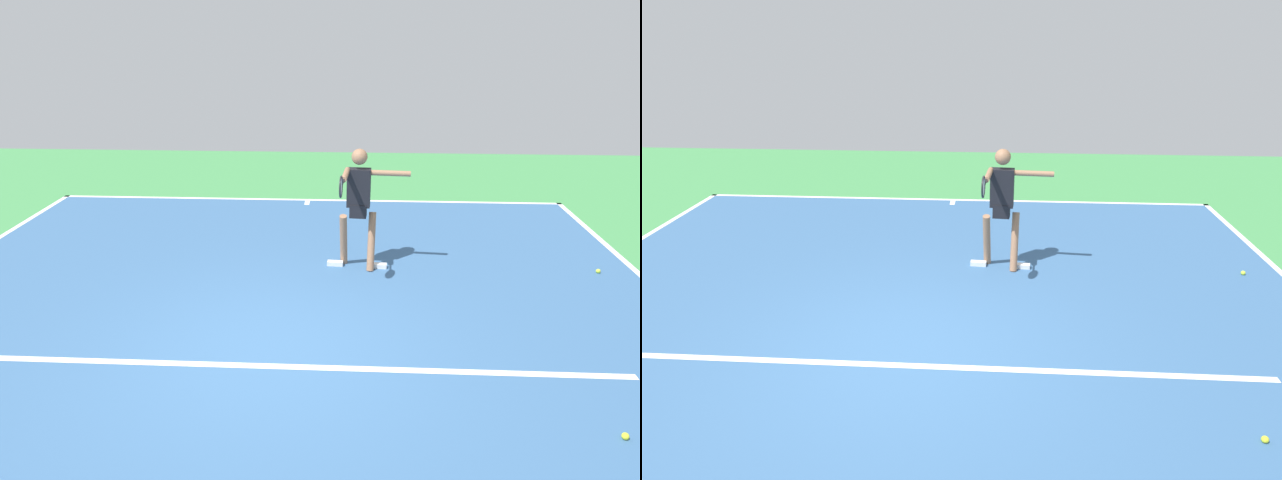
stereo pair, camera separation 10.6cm
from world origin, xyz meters
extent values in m
plane|color=#428E4C|center=(0.00, 0.00, 0.00)|extent=(21.28, 21.28, 0.00)
cube|color=#38608E|center=(0.00, 0.00, 0.00)|extent=(10.52, 11.93, 0.00)
cube|color=white|center=(0.00, -5.91, 0.00)|extent=(10.52, 0.10, 0.01)
cube|color=white|center=(0.00, 0.30, 0.00)|extent=(7.89, 0.10, 0.01)
cube|color=white|center=(0.00, -5.71, 0.00)|extent=(0.10, 0.30, 0.01)
cylinder|color=#9E7051|center=(-1.21, -2.44, 0.43)|extent=(0.14, 0.36, 0.88)
cube|color=white|center=(-1.34, -2.43, 0.04)|extent=(0.25, 0.12, 0.07)
cylinder|color=#9E7051|center=(-0.79, -2.48, 0.43)|extent=(0.14, 0.36, 0.88)
cube|color=white|center=(-0.67, -2.49, 0.04)|extent=(0.25, 0.12, 0.07)
cube|color=black|center=(-1.00, -2.46, 0.91)|extent=(0.26, 0.22, 0.20)
cube|color=black|center=(-1.00, -2.46, 1.25)|extent=(0.35, 0.21, 0.57)
sphere|color=#9E7051|center=(-1.00, -2.46, 1.71)|extent=(0.23, 0.23, 0.23)
cylinder|color=#9E7051|center=(-1.46, -2.42, 1.49)|extent=(0.57, 0.13, 0.08)
cylinder|color=#9E7051|center=(-0.81, -2.19, 1.52)|extent=(0.13, 0.57, 0.08)
cylinder|color=black|center=(-0.78, -1.80, 1.52)|extent=(0.05, 0.22, 0.03)
torus|color=black|center=(-0.76, -1.56, 1.52)|extent=(0.05, 0.29, 0.29)
cylinder|color=silver|center=(-0.76, -1.56, 1.52)|extent=(0.02, 0.25, 0.25)
sphere|color=yellow|center=(-3.39, 1.29, 0.03)|extent=(0.07, 0.07, 0.07)
sphere|color=#C6E53D|center=(-4.61, -2.40, 0.03)|extent=(0.07, 0.07, 0.07)
camera|label=1|loc=(-0.86, 5.56, 3.51)|focal=31.93mm
camera|label=2|loc=(-0.96, 5.56, 3.51)|focal=31.93mm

